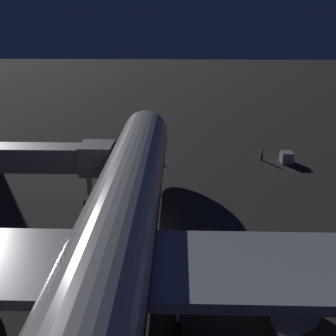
{
  "coord_description": "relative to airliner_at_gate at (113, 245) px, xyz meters",
  "views": [
    {
      "loc": [
        -4.15,
        33.46,
        18.85
      ],
      "look_at": [
        -3.0,
        -7.21,
        3.5
      ],
      "focal_mm": 43.13,
      "sensor_mm": 36.0,
      "label": 1
    }
  ],
  "objects": [
    {
      "name": "traffic_cone_nose_port",
      "position": [
        -2.2,
        -28.54,
        -4.92
      ],
      "size": [
        0.36,
        0.36,
        0.55
      ],
      "primitive_type": "cone",
      "color": "orange",
      "rests_on": "ground_plane"
    },
    {
      "name": "jet_bridge",
      "position": [
        12.21,
        -16.16,
        0.15
      ],
      "size": [
        22.82,
        3.4,
        6.88
      ],
      "color": "#9E9E99",
      "rests_on": "ground_plane"
    },
    {
      "name": "ground_plane",
      "position": [
        0.0,
        -11.33,
        -5.19
      ],
      "size": [
        320.0,
        320.0,
        0.0
      ],
      "primitive_type": "plane",
      "color": "#383533"
    },
    {
      "name": "baggage_container_spare",
      "position": [
        -18.94,
        -30.47,
        -4.44
      ],
      "size": [
        1.55,
        1.82,
        1.51
      ],
      "primitive_type": "cube",
      "color": "#B7BABF",
      "rests_on": "ground_plane"
    },
    {
      "name": "ground_crew_near_nose_gear",
      "position": [
        -15.72,
        -31.3,
        -4.22
      ],
      "size": [
        0.4,
        0.4,
        1.77
      ],
      "color": "black",
      "rests_on": "ground_plane"
    },
    {
      "name": "traffic_cone_nose_starboard",
      "position": [
        2.2,
        -28.54,
        -4.92
      ],
      "size": [
        0.36,
        0.36,
        0.55
      ],
      "primitive_type": "cone",
      "color": "orange",
      "rests_on": "ground_plane"
    },
    {
      "name": "airliner_at_gate",
      "position": [
        0.0,
        0.0,
        0.0
      ],
      "size": [
        55.84,
        58.37,
        18.97
      ],
      "color": "silver",
      "rests_on": "ground_plane"
    }
  ]
}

